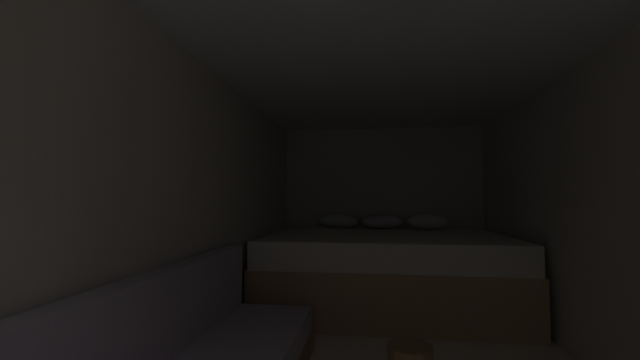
{
  "coord_description": "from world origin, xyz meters",
  "views": [
    {
      "loc": [
        -0.14,
        -0.28,
        1.17
      ],
      "look_at": [
        -0.55,
        2.69,
        1.32
      ],
      "focal_mm": 20.74,
      "sensor_mm": 36.0,
      "label": 1
    }
  ],
  "objects": [
    {
      "name": "wall_left",
      "position": [
        -1.35,
        2.12,
        1.07
      ],
      "size": [
        0.05,
        5.44,
        2.13
      ],
      "primitive_type": "cube",
      "color": "beige",
      "rests_on": "ground"
    },
    {
      "name": "wall_back",
      "position": [
        0.0,
        4.86,
        1.07
      ],
      "size": [
        2.75,
        0.05,
        2.13
      ],
      "primitive_type": "cube",
      "color": "beige",
      "rests_on": "ground"
    },
    {
      "name": "wall_right",
      "position": [
        1.35,
        2.12,
        1.07
      ],
      "size": [
        0.05,
        5.44,
        2.13
      ],
      "primitive_type": "cube",
      "color": "beige",
      "rests_on": "ground"
    },
    {
      "name": "wicker_basket",
      "position": [
        0.11,
        2.29,
        0.1
      ],
      "size": [
        0.3,
        0.3,
        0.19
      ],
      "color": "olive",
      "rests_on": "ground"
    },
    {
      "name": "ceiling_slab",
      "position": [
        0.0,
        2.12,
        2.16
      ],
      "size": [
        2.75,
        5.44,
        0.05
      ],
      "primitive_type": "cube",
      "color": "white",
      "rests_on": "wall_left"
    },
    {
      "name": "bed",
      "position": [
        0.0,
        3.88,
        0.4
      ],
      "size": [
        2.53,
        1.86,
        0.96
      ],
      "color": "tan",
      "rests_on": "ground"
    }
  ]
}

